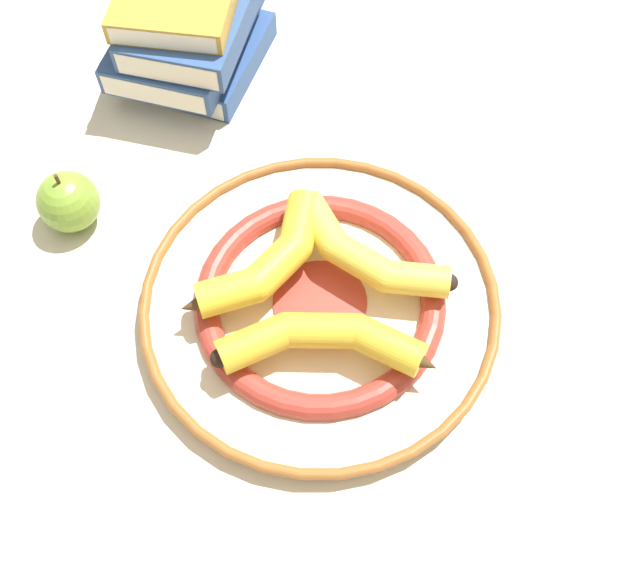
# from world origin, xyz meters

# --- Properties ---
(ground_plane) EXTENTS (2.80, 2.80, 0.00)m
(ground_plane) POSITION_xyz_m (0.00, 0.00, 0.00)
(ground_plane) COLOR beige
(decorative_bowl) EXTENTS (0.36, 0.36, 0.03)m
(decorative_bowl) POSITION_xyz_m (0.03, 0.02, 0.02)
(decorative_bowl) COLOR beige
(decorative_bowl) RESTS_ON ground_plane
(banana_a) EXTENTS (0.16, 0.13, 0.04)m
(banana_a) POSITION_xyz_m (0.05, 0.07, 0.05)
(banana_a) COLOR yellow
(banana_a) RESTS_ON decorative_bowl
(banana_b) EXTENTS (0.12, 0.17, 0.03)m
(banana_b) POSITION_xyz_m (0.07, -0.02, 0.05)
(banana_b) COLOR yellow
(banana_b) RESTS_ON decorative_bowl
(banana_c) EXTENTS (0.07, 0.21, 0.03)m
(banana_c) POSITION_xyz_m (-0.02, 0.01, 0.05)
(banana_c) COLOR gold
(banana_c) RESTS_ON decorative_bowl
(book_stack) EXTENTS (0.23, 0.19, 0.13)m
(book_stack) POSITION_xyz_m (0.36, 0.20, 0.06)
(book_stack) COLOR #2D4C84
(book_stack) RESTS_ON ground_plane
(apple) EXTENTS (0.07, 0.07, 0.08)m
(apple) POSITION_xyz_m (0.12, 0.29, 0.03)
(apple) COLOR olive
(apple) RESTS_ON ground_plane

